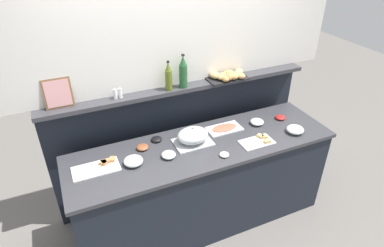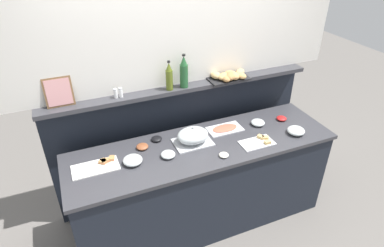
{
  "view_description": "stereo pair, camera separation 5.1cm",
  "coord_description": "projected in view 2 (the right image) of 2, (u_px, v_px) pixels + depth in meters",
  "views": [
    {
      "loc": [
        -1.07,
        -2.15,
        2.63
      ],
      "look_at": [
        -0.07,
        0.1,
        1.12
      ],
      "focal_mm": 30.79,
      "sensor_mm": 36.0,
      "label": 1
    },
    {
      "loc": [
        -1.02,
        -2.17,
        2.63
      ],
      "look_at": [
        -0.07,
        0.1,
        1.12
      ],
      "focal_mm": 30.79,
      "sensor_mm": 36.0,
      "label": 2
    }
  ],
  "objects": [
    {
      "name": "condiment_bowl_dark",
      "position": [
        157.0,
        139.0,
        2.98
      ],
      "size": [
        0.1,
        0.1,
        0.03
      ],
      "primitive_type": "ellipsoid",
      "color": "black",
      "rests_on": "buffet_counter"
    },
    {
      "name": "glass_bowl_extra",
      "position": [
        258.0,
        123.0,
        3.21
      ],
      "size": [
        0.13,
        0.13,
        0.05
      ],
      "color": "silver",
      "rests_on": "buffet_counter"
    },
    {
      "name": "upper_wall_panel",
      "position": [
        179.0,
        13.0,
        2.83
      ],
      "size": [
        3.24,
        0.08,
        1.28
      ],
      "primitive_type": "cube",
      "color": "white",
      "rests_on": "back_ledge_unit"
    },
    {
      "name": "bread_basket",
      "position": [
        229.0,
        76.0,
        3.18
      ],
      "size": [
        0.42,
        0.29,
        0.08
      ],
      "color": "black",
      "rests_on": "back_ledge_unit"
    },
    {
      "name": "back_ledge_unit",
      "position": [
        182.0,
        137.0,
        3.47
      ],
      "size": [
        2.64,
        0.22,
        1.32
      ],
      "color": "black",
      "rests_on": "ground_plane"
    },
    {
      "name": "framed_picture",
      "position": [
        59.0,
        92.0,
        2.69
      ],
      "size": [
        0.23,
        0.06,
        0.25
      ],
      "color": "brown",
      "rests_on": "back_ledge_unit"
    },
    {
      "name": "glass_bowl_medium",
      "position": [
        168.0,
        155.0,
        2.77
      ],
      "size": [
        0.12,
        0.12,
        0.05
      ],
      "color": "silver",
      "rests_on": "buffet_counter"
    },
    {
      "name": "condiment_bowl_cream",
      "position": [
        282.0,
        118.0,
        3.29
      ],
      "size": [
        0.1,
        0.1,
        0.04
      ],
      "primitive_type": "ellipsoid",
      "color": "red",
      "rests_on": "buffet_counter"
    },
    {
      "name": "serving_cloche",
      "position": [
        193.0,
        136.0,
        2.92
      ],
      "size": [
        0.34,
        0.24,
        0.17
      ],
      "color": "#B7BABF",
      "rests_on": "buffet_counter"
    },
    {
      "name": "glass_bowl_large",
      "position": [
        133.0,
        160.0,
        2.69
      ],
      "size": [
        0.16,
        0.16,
        0.06
      ],
      "color": "silver",
      "rests_on": "buffet_counter"
    },
    {
      "name": "salt_shaker",
      "position": [
        116.0,
        93.0,
        2.85
      ],
      "size": [
        0.03,
        0.03,
        0.09
      ],
      "color": "white",
      "rests_on": "back_ledge_unit"
    },
    {
      "name": "buffet_counter",
      "position": [
        203.0,
        184.0,
        3.18
      ],
      "size": [
        2.43,
        0.7,
        0.93
      ],
      "color": "black",
      "rests_on": "ground_plane"
    },
    {
      "name": "sandwich_platter_side",
      "position": [
        98.0,
        166.0,
        2.67
      ],
      "size": [
        0.37,
        0.19,
        0.04
      ],
      "color": "white",
      "rests_on": "buffet_counter"
    },
    {
      "name": "ground_plane",
      "position": [
        181.0,
        182.0,
        3.89
      ],
      "size": [
        12.0,
        12.0,
        0.0
      ],
      "primitive_type": "plane",
      "color": "slate"
    },
    {
      "name": "olive_oil_bottle",
      "position": [
        169.0,
        77.0,
        2.95
      ],
      "size": [
        0.06,
        0.06,
        0.28
      ],
      "color": "#56661E",
      "rests_on": "back_ledge_unit"
    },
    {
      "name": "condiment_bowl_red",
      "position": [
        142.0,
        147.0,
        2.88
      ],
      "size": [
        0.11,
        0.11,
        0.04
      ],
      "primitive_type": "ellipsoid",
      "color": "brown",
      "rests_on": "buffet_counter"
    },
    {
      "name": "sandwich_platter_rear",
      "position": [
        259.0,
        142.0,
        2.96
      ],
      "size": [
        0.31,
        0.17,
        0.04
      ],
      "color": "silver",
      "rests_on": "buffet_counter"
    },
    {
      "name": "pepper_shaker",
      "position": [
        121.0,
        93.0,
        2.86
      ],
      "size": [
        0.03,
        0.03,
        0.09
      ],
      "color": "white",
      "rests_on": "back_ledge_unit"
    },
    {
      "name": "condiment_bowl_teal",
      "position": [
        224.0,
        155.0,
        2.78
      ],
      "size": [
        0.08,
        0.08,
        0.03
      ],
      "primitive_type": "ellipsoid",
      "color": "silver",
      "rests_on": "buffet_counter"
    },
    {
      "name": "cold_cuts_platter",
      "position": [
        225.0,
        129.0,
        3.14
      ],
      "size": [
        0.33,
        0.19,
        0.02
      ],
      "color": "silver",
      "rests_on": "buffet_counter"
    },
    {
      "name": "wine_bottle_green",
      "position": [
        184.0,
        72.0,
        2.99
      ],
      "size": [
        0.08,
        0.08,
        0.32
      ],
      "color": "#23562D",
      "rests_on": "back_ledge_unit"
    },
    {
      "name": "glass_bowl_small",
      "position": [
        296.0,
        131.0,
        3.07
      ],
      "size": [
        0.16,
        0.16,
        0.07
      ],
      "color": "silver",
      "rests_on": "buffet_counter"
    }
  ]
}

